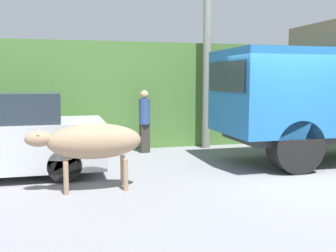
% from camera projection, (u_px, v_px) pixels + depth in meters
% --- Properties ---
extents(ground_plane, '(60.00, 60.00, 0.00)m').
position_uv_depth(ground_plane, '(298.00, 177.00, 8.03)').
color(ground_plane, gray).
extents(hillside_embankment, '(32.00, 5.25, 3.04)m').
position_uv_depth(hillside_embankment, '(194.00, 92.00, 14.33)').
color(hillside_embankment, '#4C7A38').
rests_on(hillside_embankment, ground_plane).
extents(building_backdrop, '(4.48, 2.70, 2.80)m').
position_uv_depth(building_backdrop, '(44.00, 98.00, 11.97)').
color(building_backdrop, '#8CC69E').
rests_on(building_backdrop, ground_plane).
extents(brown_cow, '(2.03, 0.64, 1.21)m').
position_uv_depth(brown_cow, '(92.00, 142.00, 7.01)').
color(brown_cow, '#9E7F60').
rests_on(brown_cow, ground_plane).
extents(pedestrian_on_hill, '(0.34, 0.34, 1.70)m').
position_uv_depth(pedestrian_on_hill, '(144.00, 118.00, 10.63)').
color(pedestrian_on_hill, '#38332D').
rests_on(pedestrian_on_hill, ground_plane).
extents(utility_pole, '(0.90, 0.23, 6.34)m').
position_uv_depth(utility_pole, '(207.00, 33.00, 11.08)').
color(utility_pole, gray).
rests_on(utility_pole, ground_plane).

